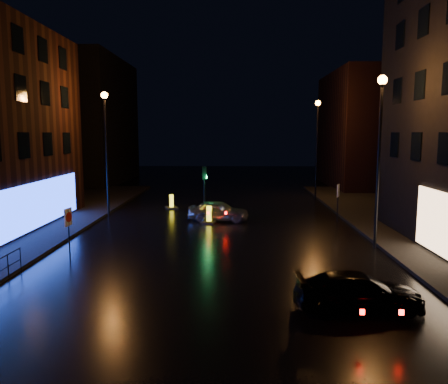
{
  "coord_description": "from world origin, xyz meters",
  "views": [
    {
      "loc": [
        0.82,
        -15.26,
        5.66
      ],
      "look_at": [
        0.32,
        5.88,
        2.8
      ],
      "focal_mm": 35.0,
      "sensor_mm": 36.0,
      "label": 1
    }
  ],
  "objects": [
    {
      "name": "road_sign_left",
      "position": [
        -6.5,
        3.46,
        1.78
      ],
      "size": [
        0.14,
        0.58,
        2.38
      ],
      "rotation": [
        0.0,
        0.0,
        -0.14
      ],
      "color": "black",
      "rests_on": "ground"
    },
    {
      "name": "street_lamp_rnear",
      "position": [
        7.8,
        6.0,
        5.56
      ],
      "size": [
        0.44,
        0.44,
        8.37
      ],
      "color": "black",
      "rests_on": "ground"
    },
    {
      "name": "traffic_signal",
      "position": [
        -1.2,
        14.0,
        0.5
      ],
      "size": [
        1.4,
        2.4,
        3.45
      ],
      "color": "black",
      "rests_on": "ground"
    },
    {
      "name": "silver_hatchback",
      "position": [
        -0.2,
        12.63,
        0.66
      ],
      "size": [
        4.05,
        2.05,
        1.32
      ],
      "primitive_type": "imported",
      "rotation": [
        0.0,
        0.0,
        1.44
      ],
      "color": "#ADB0B5",
      "rests_on": "ground"
    },
    {
      "name": "building_far_left",
      "position": [
        -16.0,
        35.0,
        7.0
      ],
      "size": [
        8.0,
        16.0,
        14.0
      ],
      "primitive_type": "cube",
      "color": "black",
      "rests_on": "ground"
    },
    {
      "name": "street_lamp_lfar",
      "position": [
        -7.8,
        14.0,
        5.56
      ],
      "size": [
        0.44,
        0.44,
        8.37
      ],
      "color": "black",
      "rests_on": "ground"
    },
    {
      "name": "ground",
      "position": [
        0.0,
        0.0,
        0.0
      ],
      "size": [
        120.0,
        120.0,
        0.0
      ],
      "primitive_type": "plane",
      "color": "black",
      "rests_on": "ground"
    },
    {
      "name": "bollard_near",
      "position": [
        -0.78,
        11.99,
        0.23
      ],
      "size": [
        1.05,
        1.36,
        1.06
      ],
      "rotation": [
        0.0,
        0.0,
        -0.22
      ],
      "color": "black",
      "rests_on": "ground"
    },
    {
      "name": "bollard_far",
      "position": [
        -3.94,
        17.26,
        0.23
      ],
      "size": [
        1.16,
        1.4,
        1.05
      ],
      "rotation": [
        0.0,
        0.0,
        0.35
      ],
      "color": "black",
      "rests_on": "ground"
    },
    {
      "name": "building_far_right",
      "position": [
        15.0,
        32.0,
        6.0
      ],
      "size": [
        8.0,
        14.0,
        12.0
      ],
      "primitive_type": "cube",
      "color": "black",
      "rests_on": "ground"
    },
    {
      "name": "street_lamp_rfar",
      "position": [
        7.8,
        22.0,
        5.56
      ],
      "size": [
        0.44,
        0.44,
        8.37
      ],
      "color": "black",
      "rests_on": "ground"
    },
    {
      "name": "road_sign_right",
      "position": [
        7.41,
        12.32,
        1.83
      ],
      "size": [
        0.28,
        0.56,
        2.44
      ],
      "rotation": [
        0.0,
        0.0,
        2.73
      ],
      "color": "black",
      "rests_on": "ground"
    },
    {
      "name": "dark_sedan",
      "position": [
        4.83,
        -1.7,
        0.6
      ],
      "size": [
        4.22,
        1.91,
        1.2
      ],
      "primitive_type": "imported",
      "rotation": [
        0.0,
        0.0,
        1.63
      ],
      "color": "black",
      "rests_on": "ground"
    }
  ]
}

